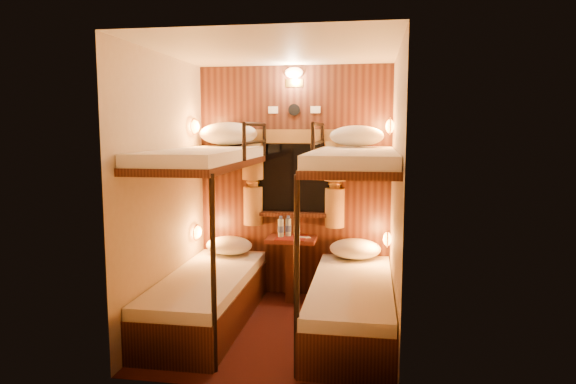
% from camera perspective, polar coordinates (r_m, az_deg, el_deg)
% --- Properties ---
extents(floor, '(2.10, 2.10, 0.00)m').
position_cam_1_polar(floor, '(4.67, -1.29, -15.08)').
color(floor, '#390F0F').
rests_on(floor, ground).
extents(ceiling, '(2.10, 2.10, 0.00)m').
position_cam_1_polar(ceiling, '(4.37, -1.38, 15.49)').
color(ceiling, silver).
rests_on(ceiling, wall_back).
extents(wall_back, '(2.40, 0.00, 2.40)m').
position_cam_1_polar(wall_back, '(5.39, 0.73, 1.11)').
color(wall_back, '#C6B293').
rests_on(wall_back, floor).
extents(wall_front, '(2.40, 0.00, 2.40)m').
position_cam_1_polar(wall_front, '(3.34, -4.66, -2.60)').
color(wall_front, '#C6B293').
rests_on(wall_front, floor).
extents(wall_left, '(0.00, 2.40, 2.40)m').
position_cam_1_polar(wall_left, '(4.65, -13.55, -0.05)').
color(wall_left, '#C6B293').
rests_on(wall_left, floor).
extents(wall_right, '(0.00, 2.40, 2.40)m').
position_cam_1_polar(wall_right, '(4.29, 11.91, -0.58)').
color(wall_right, '#C6B293').
rests_on(wall_right, floor).
extents(back_panel, '(2.00, 0.03, 2.40)m').
position_cam_1_polar(back_panel, '(5.37, 0.70, 1.09)').
color(back_panel, black).
rests_on(back_panel, floor).
extents(bunk_left, '(0.72, 1.90, 1.82)m').
position_cam_1_polar(bunk_left, '(4.71, -9.00, -7.80)').
color(bunk_left, black).
rests_on(bunk_left, floor).
extents(bunk_right, '(0.72, 1.90, 1.82)m').
position_cam_1_polar(bunk_right, '(4.48, 7.11, -8.53)').
color(bunk_right, black).
rests_on(bunk_right, floor).
extents(window, '(1.00, 0.12, 0.79)m').
position_cam_1_polar(window, '(5.34, 0.65, 0.85)').
color(window, black).
rests_on(window, back_panel).
extents(curtains, '(1.10, 0.22, 1.00)m').
position_cam_1_polar(curtains, '(5.30, 0.60, 1.71)').
color(curtains, olive).
rests_on(curtains, back_panel).
extents(back_fixtures, '(0.54, 0.09, 0.48)m').
position_cam_1_polar(back_fixtures, '(5.33, 0.66, 12.31)').
color(back_fixtures, black).
rests_on(back_fixtures, back_panel).
extents(reading_lamps, '(2.00, 0.20, 1.25)m').
position_cam_1_polar(reading_lamps, '(5.04, 0.13, 1.15)').
color(reading_lamps, orange).
rests_on(reading_lamps, wall_left).
extents(table, '(0.50, 0.34, 0.66)m').
position_cam_1_polar(table, '(5.33, 0.39, -7.54)').
color(table, maroon).
rests_on(table, floor).
extents(bottle_left, '(0.06, 0.06, 0.22)m').
position_cam_1_polar(bottle_left, '(5.27, -0.81, -4.03)').
color(bottle_left, '#99BFE5').
rests_on(bottle_left, table).
extents(bottle_right, '(0.06, 0.06, 0.22)m').
position_cam_1_polar(bottle_right, '(5.31, 0.04, -3.95)').
color(bottle_right, '#99BFE5').
rests_on(bottle_right, table).
extents(sachet_a, '(0.10, 0.08, 0.01)m').
position_cam_1_polar(sachet_a, '(5.28, 1.34, -5.02)').
color(sachet_a, silver).
rests_on(sachet_a, table).
extents(sachet_b, '(0.10, 0.09, 0.01)m').
position_cam_1_polar(sachet_b, '(5.27, 2.02, -5.05)').
color(sachet_b, silver).
rests_on(sachet_b, table).
extents(pillow_lower_left, '(0.48, 0.35, 0.19)m').
position_cam_1_polar(pillow_lower_left, '(5.39, -6.56, -5.92)').
color(pillow_lower_left, silver).
rests_on(pillow_lower_left, bunk_left).
extents(pillow_lower_right, '(0.51, 0.37, 0.20)m').
position_cam_1_polar(pillow_lower_right, '(5.23, 7.47, -6.27)').
color(pillow_lower_right, silver).
rests_on(pillow_lower_right, bunk_right).
extents(pillow_upper_left, '(0.60, 0.43, 0.24)m').
position_cam_1_polar(pillow_upper_left, '(5.29, -6.62, 6.44)').
color(pillow_upper_left, silver).
rests_on(pillow_upper_left, bunk_left).
extents(pillow_upper_right, '(0.52, 0.37, 0.20)m').
position_cam_1_polar(pillow_upper_right, '(4.97, 7.63, 6.19)').
color(pillow_upper_right, silver).
rests_on(pillow_upper_right, bunk_right).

